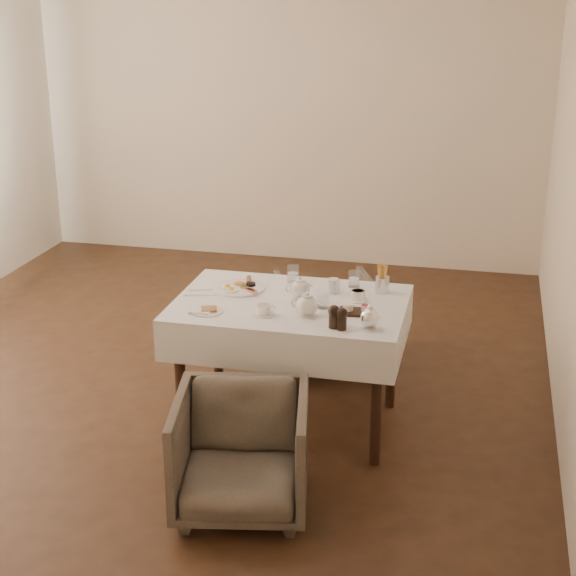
# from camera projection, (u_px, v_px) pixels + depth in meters

# --- Properties ---
(table) EXTENTS (1.28, 0.88, 0.75)m
(table) POSITION_uv_depth(u_px,v_px,m) (290.00, 321.00, 4.93)
(table) COLOR black
(table) RESTS_ON ground
(armchair_near) EXTENTS (0.75, 0.76, 0.59)m
(armchair_near) POSITION_uv_depth(u_px,v_px,m) (241.00, 453.00, 4.24)
(armchair_near) COLOR #493F35
(armchair_near) RESTS_ON ground
(armchair_far) EXTENTS (0.82, 0.83, 0.58)m
(armchair_far) POSITION_uv_depth(u_px,v_px,m) (326.00, 321.00, 5.86)
(armchair_far) COLOR #493F35
(armchair_far) RESTS_ON ground
(breakfast_plate) EXTENTS (0.30, 0.30, 0.04)m
(breakfast_plate) POSITION_uv_depth(u_px,v_px,m) (240.00, 287.00, 5.09)
(breakfast_plate) COLOR white
(breakfast_plate) RESTS_ON table
(side_plate) EXTENTS (0.17, 0.17, 0.02)m
(side_plate) POSITION_uv_depth(u_px,v_px,m) (206.00, 311.00, 4.74)
(side_plate) COLOR white
(side_plate) RESTS_ON table
(teapot_centre) EXTENTS (0.19, 0.17, 0.12)m
(teapot_centre) POSITION_uv_depth(u_px,v_px,m) (300.00, 287.00, 4.94)
(teapot_centre) COLOR white
(teapot_centre) RESTS_ON table
(teapot_front) EXTENTS (0.18, 0.14, 0.13)m
(teapot_front) POSITION_uv_depth(u_px,v_px,m) (307.00, 304.00, 4.68)
(teapot_front) COLOR white
(teapot_front) RESTS_ON table
(creamer) EXTENTS (0.08, 0.08, 0.08)m
(creamer) POSITION_uv_depth(u_px,v_px,m) (333.00, 286.00, 5.02)
(creamer) COLOR white
(creamer) RESTS_ON table
(teacup_near) EXTENTS (0.12, 0.12, 0.06)m
(teacup_near) POSITION_uv_depth(u_px,v_px,m) (264.00, 310.00, 4.70)
(teacup_near) COLOR white
(teacup_near) RESTS_ON table
(teacup_far) EXTENTS (0.12, 0.12, 0.06)m
(teacup_far) POSITION_uv_depth(u_px,v_px,m) (358.00, 296.00, 4.90)
(teacup_far) COLOR white
(teacup_far) RESTS_ON table
(glass_left) EXTENTS (0.09, 0.09, 0.10)m
(glass_left) POSITION_uv_depth(u_px,v_px,m) (293.00, 274.00, 5.19)
(glass_left) COLOR silver
(glass_left) RESTS_ON table
(glass_mid) EXTENTS (0.08, 0.08, 0.09)m
(glass_mid) POSITION_uv_depth(u_px,v_px,m) (323.00, 300.00, 4.79)
(glass_mid) COLOR silver
(glass_mid) RESTS_ON table
(glass_right) EXTENTS (0.07, 0.07, 0.09)m
(glass_right) POSITION_uv_depth(u_px,v_px,m) (354.00, 279.00, 5.11)
(glass_right) COLOR silver
(glass_right) RESTS_ON table
(condiment_board) EXTENTS (0.18, 0.13, 0.05)m
(condiment_board) POSITION_uv_depth(u_px,v_px,m) (355.00, 311.00, 4.72)
(condiment_board) COLOR black
(condiment_board) RESTS_ON table
(pepper_mill_left) EXTENTS (0.08, 0.08, 0.13)m
(pepper_mill_left) POSITION_uv_depth(u_px,v_px,m) (334.00, 316.00, 4.51)
(pepper_mill_left) COLOR black
(pepper_mill_left) RESTS_ON table
(pepper_mill_right) EXTENTS (0.07, 0.07, 0.12)m
(pepper_mill_right) POSITION_uv_depth(u_px,v_px,m) (342.00, 319.00, 4.49)
(pepper_mill_right) COLOR black
(pepper_mill_right) RESTS_ON table
(silver_pot) EXTENTS (0.14, 0.12, 0.13)m
(silver_pot) POSITION_uv_depth(u_px,v_px,m) (369.00, 316.00, 4.51)
(silver_pot) COLOR white
(silver_pot) RESTS_ON table
(fries_cup) EXTENTS (0.08, 0.08, 0.17)m
(fries_cup) POSITION_uv_depth(u_px,v_px,m) (383.00, 280.00, 5.01)
(fries_cup) COLOR silver
(fries_cup) RESTS_ON table
(cutlery_fork) EXTENTS (0.19, 0.08, 0.00)m
(cutlery_fork) POSITION_uv_depth(u_px,v_px,m) (206.00, 290.00, 5.07)
(cutlery_fork) COLOR silver
(cutlery_fork) RESTS_ON table
(cutlery_knife) EXTENTS (0.19, 0.07, 0.00)m
(cutlery_knife) POSITION_uv_depth(u_px,v_px,m) (201.00, 295.00, 4.98)
(cutlery_knife) COLOR silver
(cutlery_knife) RESTS_ON table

